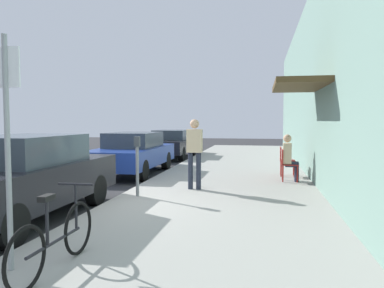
{
  "coord_description": "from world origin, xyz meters",
  "views": [
    {
      "loc": [
        3.14,
        -7.03,
        1.79
      ],
      "look_at": [
        0.79,
        5.42,
        0.98
      ],
      "focal_mm": 34.68,
      "sensor_mm": 36.0,
      "label": 1
    }
  ],
  "objects_px": {
    "parking_meter": "(137,162)",
    "cafe_chair_1": "(285,159)",
    "seated_patron_0": "(289,156)",
    "street_sign": "(7,134)",
    "bicycle_0": "(56,239)",
    "pedestrian_standing": "(195,148)",
    "parked_car_2": "(172,143)",
    "cafe_chair_0": "(287,163)",
    "parked_car_0": "(22,177)",
    "parked_car_1": "(133,153)"
  },
  "relations": [
    {
      "from": "parking_meter",
      "to": "cafe_chair_1",
      "type": "distance_m",
      "value": 5.0
    },
    {
      "from": "seated_patron_0",
      "to": "street_sign",
      "type": "bearing_deg",
      "value": -117.04
    },
    {
      "from": "bicycle_0",
      "to": "pedestrian_standing",
      "type": "distance_m",
      "value": 5.18
    },
    {
      "from": "parked_car_2",
      "to": "pedestrian_standing",
      "type": "distance_m",
      "value": 8.83
    },
    {
      "from": "parked_car_2",
      "to": "bicycle_0",
      "type": "distance_m",
      "value": 13.67
    },
    {
      "from": "cafe_chair_0",
      "to": "seated_patron_0",
      "type": "relative_size",
      "value": 0.67
    },
    {
      "from": "seated_patron_0",
      "to": "parked_car_0",
      "type": "bearing_deg",
      "value": -137.87
    },
    {
      "from": "parked_car_0",
      "to": "parking_meter",
      "type": "xyz_separation_m",
      "value": [
        1.55,
        1.81,
        0.11
      ]
    },
    {
      "from": "parked_car_1",
      "to": "cafe_chair_0",
      "type": "height_order",
      "value": "parked_car_1"
    },
    {
      "from": "cafe_chair_0",
      "to": "pedestrian_standing",
      "type": "relative_size",
      "value": 0.51
    },
    {
      "from": "parked_car_1",
      "to": "parked_car_2",
      "type": "bearing_deg",
      "value": 90.0
    },
    {
      "from": "parked_car_1",
      "to": "bicycle_0",
      "type": "xyz_separation_m",
      "value": [
        2.0,
        -8.09,
        -0.24
      ]
    },
    {
      "from": "parked_car_1",
      "to": "pedestrian_standing",
      "type": "distance_m",
      "value": 4.01
    },
    {
      "from": "parked_car_1",
      "to": "parked_car_0",
      "type": "bearing_deg",
      "value": -90.0
    },
    {
      "from": "seated_patron_0",
      "to": "parking_meter",
      "type": "bearing_deg",
      "value": -141.87
    },
    {
      "from": "parked_car_0",
      "to": "bicycle_0",
      "type": "distance_m",
      "value": 3.03
    },
    {
      "from": "parked_car_2",
      "to": "seated_patron_0",
      "type": "xyz_separation_m",
      "value": [
        4.99,
        -6.76,
        0.12
      ]
    },
    {
      "from": "bicycle_0",
      "to": "seated_patron_0",
      "type": "relative_size",
      "value": 1.33
    },
    {
      "from": "parked_car_1",
      "to": "cafe_chair_1",
      "type": "distance_m",
      "value": 4.94
    },
    {
      "from": "parked_car_1",
      "to": "street_sign",
      "type": "xyz_separation_m",
      "value": [
        1.5,
        -8.16,
        0.92
      ]
    },
    {
      "from": "cafe_chair_1",
      "to": "pedestrian_standing",
      "type": "xyz_separation_m",
      "value": [
        -2.28,
        -2.64,
        0.5
      ]
    },
    {
      "from": "parked_car_1",
      "to": "street_sign",
      "type": "height_order",
      "value": "street_sign"
    },
    {
      "from": "parked_car_0",
      "to": "street_sign",
      "type": "xyz_separation_m",
      "value": [
        1.5,
        -2.32,
        0.86
      ]
    },
    {
      "from": "seated_patron_0",
      "to": "cafe_chair_1",
      "type": "bearing_deg",
      "value": 93.5
    },
    {
      "from": "cafe_chair_0",
      "to": "cafe_chair_1",
      "type": "xyz_separation_m",
      "value": [
        -0.0,
        0.98,
        0.0
      ]
    },
    {
      "from": "parked_car_0",
      "to": "cafe_chair_1",
      "type": "distance_m",
      "value": 7.38
    },
    {
      "from": "parked_car_0",
      "to": "pedestrian_standing",
      "type": "bearing_deg",
      "value": 47.21
    },
    {
      "from": "parked_car_1",
      "to": "parked_car_2",
      "type": "distance_m",
      "value": 5.43
    },
    {
      "from": "bicycle_0",
      "to": "cafe_chair_1",
      "type": "xyz_separation_m",
      "value": [
        2.92,
        7.74,
        0.14
      ]
    },
    {
      "from": "seated_patron_0",
      "to": "cafe_chair_0",
      "type": "bearing_deg",
      "value": 178.57
    },
    {
      "from": "parked_car_2",
      "to": "parking_meter",
      "type": "height_order",
      "value": "parking_meter"
    },
    {
      "from": "parked_car_2",
      "to": "pedestrian_standing",
      "type": "height_order",
      "value": "pedestrian_standing"
    },
    {
      "from": "parking_meter",
      "to": "parked_car_0",
      "type": "bearing_deg",
      "value": -130.52
    },
    {
      "from": "parked_car_2",
      "to": "cafe_chair_1",
      "type": "distance_m",
      "value": 7.59
    },
    {
      "from": "bicycle_0",
      "to": "cafe_chair_0",
      "type": "height_order",
      "value": "bicycle_0"
    },
    {
      "from": "street_sign",
      "to": "bicycle_0",
      "type": "bearing_deg",
      "value": 8.08
    },
    {
      "from": "pedestrian_standing",
      "to": "parking_meter",
      "type": "bearing_deg",
      "value": -136.38
    },
    {
      "from": "pedestrian_standing",
      "to": "street_sign",
      "type": "bearing_deg",
      "value": -102.44
    },
    {
      "from": "parked_car_1",
      "to": "cafe_chair_0",
      "type": "xyz_separation_m",
      "value": [
        4.93,
        -1.33,
        -0.1
      ]
    },
    {
      "from": "parked_car_2",
      "to": "street_sign",
      "type": "bearing_deg",
      "value": -83.7
    },
    {
      "from": "parked_car_2",
      "to": "parked_car_1",
      "type": "bearing_deg",
      "value": -90.0
    },
    {
      "from": "street_sign",
      "to": "cafe_chair_1",
      "type": "distance_m",
      "value": 8.59
    },
    {
      "from": "parked_car_0",
      "to": "pedestrian_standing",
      "type": "relative_size",
      "value": 2.59
    },
    {
      "from": "parked_car_0",
      "to": "seated_patron_0",
      "type": "relative_size",
      "value": 3.41
    },
    {
      "from": "street_sign",
      "to": "cafe_chair_1",
      "type": "xyz_separation_m",
      "value": [
        3.43,
        7.81,
        -1.02
      ]
    },
    {
      "from": "parked_car_0",
      "to": "seated_patron_0",
      "type": "bearing_deg",
      "value": 42.13
    },
    {
      "from": "street_sign",
      "to": "seated_patron_0",
      "type": "distance_m",
      "value": 7.71
    },
    {
      "from": "seated_patron_0",
      "to": "pedestrian_standing",
      "type": "xyz_separation_m",
      "value": [
        -2.34,
        -1.66,
        0.3
      ]
    },
    {
      "from": "parking_meter",
      "to": "cafe_chair_0",
      "type": "xyz_separation_m",
      "value": [
        3.38,
        2.7,
        -0.26
      ]
    },
    {
      "from": "parking_meter",
      "to": "street_sign",
      "type": "relative_size",
      "value": 0.51
    }
  ]
}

